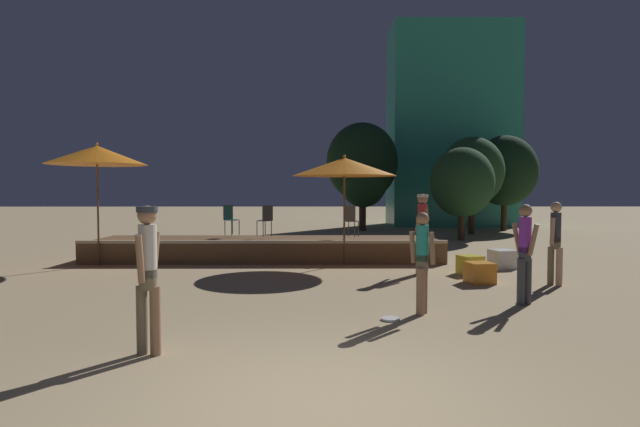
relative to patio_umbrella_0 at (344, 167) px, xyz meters
The scene contains 22 objects.
ground_plane 9.17m from the patio_umbrella_0, 94.30° to the right, with size 120.00×120.00×0.00m, color tan.
wooden_deck 3.41m from the patio_umbrella_0, 150.49° to the left, with size 9.89×2.51×0.65m.
patio_umbrella_0 is the anchor object (origin of this frame).
patio_umbrella_1 6.49m from the patio_umbrella_0, behind, with size 2.54×2.54×3.23m.
cube_seat_0 4.51m from the patio_umbrella_0, 44.43° to the right, with size 0.59×0.59×0.44m.
cube_seat_1 4.05m from the patio_umbrella_0, 28.00° to the right, with size 0.61×0.61×0.44m.
cube_seat_2 4.69m from the patio_umbrella_0, ahead, with size 0.67×0.67×0.47m.
person_0 7.96m from the patio_umbrella_0, 110.48° to the right, with size 0.30×0.52×1.78m.
person_1 5.41m from the patio_umbrella_0, 35.05° to the right, with size 0.39×0.38×1.73m.
person_2 5.71m from the patio_umbrella_0, 80.02° to the right, with size 0.41×0.28×1.62m.
person_3 5.74m from the patio_umbrella_0, 58.76° to the right, with size 0.33×0.52×1.73m.
person_4 2.74m from the patio_umbrella_0, 39.92° to the right, with size 0.30×0.54×1.89m.
bistro_chair_0 4.05m from the patio_umbrella_0, 151.75° to the left, with size 0.48×0.48×0.90m.
bistro_chair_1 2.92m from the patio_umbrella_0, 149.61° to the left, with size 0.48×0.48×0.90m.
bistro_chair_2 1.75m from the patio_umbrella_0, 77.01° to the left, with size 0.45×0.46×0.90m.
frisbee_disc 6.29m from the patio_umbrella_0, 86.08° to the right, with size 0.28×0.28×0.03m.
background_tree_0 12.15m from the patio_umbrella_0, 82.66° to the left, with size 3.59×3.59×5.41m.
background_tree_1 11.61m from the patio_umbrella_0, 82.22° to the left, with size 2.36×2.36×3.75m.
background_tree_2 8.39m from the patio_umbrella_0, 52.81° to the left, with size 2.52×2.52×3.71m.
background_tree_3 14.37m from the patio_umbrella_0, 53.30° to the left, with size 3.16×3.16×4.72m.
background_tree_4 11.40m from the patio_umbrella_0, 56.24° to the left, with size 2.84×2.84×4.43m.
distant_building 17.30m from the patio_umbrella_0, 65.90° to the left, with size 6.95×3.42×11.28m.
Camera 1 is at (-0.06, -4.43, 1.95)m, focal length 28.00 mm.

